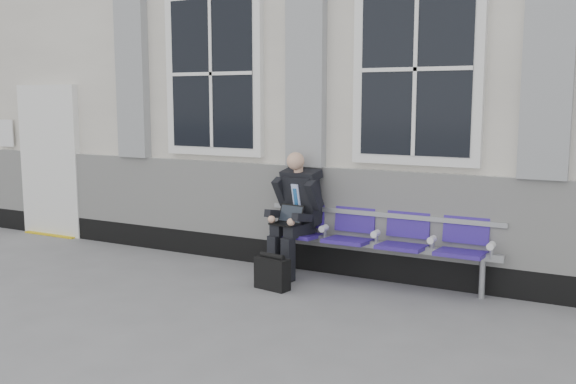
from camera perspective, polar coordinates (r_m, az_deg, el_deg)
The scene contains 5 objects.
ground at distance 5.84m, azimuth 3.14°, elevation -11.25°, with size 70.00×70.00×0.00m, color slate.
station_building at distance 8.79m, azimuth 12.93°, elevation 9.82°, with size 14.40×4.40×4.49m.
bench at distance 6.87m, azimuth 8.00°, elevation -3.57°, with size 2.60×0.47×0.91m.
businessman at distance 7.08m, azimuth 0.69°, elevation -1.50°, with size 0.57×0.77×1.38m.
briefcase at distance 6.67m, azimuth -1.41°, elevation -7.18°, with size 0.39×0.21×0.38m.
Camera 1 is at (2.32, -4.99, 1.95)m, focal length 40.00 mm.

